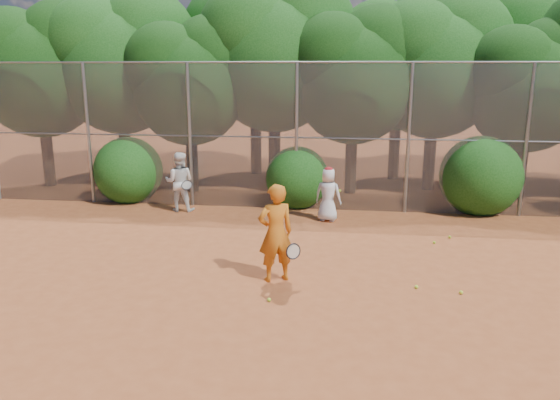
# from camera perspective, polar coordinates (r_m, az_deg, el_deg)

# --- Properties ---
(ground) EXTENTS (80.00, 80.00, 0.00)m
(ground) POSITION_cam_1_polar(r_m,az_deg,el_deg) (9.64, 4.05, -10.12)
(ground) COLOR brown
(ground) RESTS_ON ground
(fence_back) EXTENTS (20.05, 0.09, 4.03)m
(fence_back) POSITION_cam_1_polar(r_m,az_deg,el_deg) (14.92, 5.12, 6.66)
(fence_back) COLOR gray
(fence_back) RESTS_ON ground
(tree_0) EXTENTS (4.38, 3.81, 6.00)m
(tree_0) POSITION_cam_1_polar(r_m,az_deg,el_deg) (19.53, -23.72, 12.80)
(tree_0) COLOR black
(tree_0) RESTS_ON ground
(tree_1) EXTENTS (4.64, 4.03, 6.35)m
(tree_1) POSITION_cam_1_polar(r_m,az_deg,el_deg) (18.85, -16.25, 14.10)
(tree_1) COLOR black
(tree_1) RESTS_ON ground
(tree_2) EXTENTS (3.99, 3.47, 5.47)m
(tree_2) POSITION_cam_1_polar(r_m,az_deg,el_deg) (17.34, -9.30, 12.61)
(tree_2) COLOR black
(tree_2) RESTS_ON ground
(tree_3) EXTENTS (4.89, 4.26, 6.70)m
(tree_3) POSITION_cam_1_polar(r_m,az_deg,el_deg) (17.81, -0.38, 15.43)
(tree_3) COLOR black
(tree_3) RESTS_ON ground
(tree_4) EXTENTS (4.19, 3.64, 5.73)m
(tree_4) POSITION_cam_1_polar(r_m,az_deg,el_deg) (17.03, 7.90, 13.23)
(tree_4) COLOR black
(tree_4) RESTS_ON ground
(tree_5) EXTENTS (4.51, 3.92, 6.17)m
(tree_5) POSITION_cam_1_polar(r_m,az_deg,el_deg) (18.02, 16.14, 13.78)
(tree_5) COLOR black
(tree_5) RESTS_ON ground
(tree_6) EXTENTS (3.86, 3.36, 5.29)m
(tree_6) POSITION_cam_1_polar(r_m,az_deg,el_deg) (17.59, 24.69, 11.19)
(tree_6) COLOR black
(tree_6) RESTS_ON ground
(tree_9) EXTENTS (4.83, 4.20, 6.62)m
(tree_9) POSITION_cam_1_polar(r_m,az_deg,el_deg) (21.36, -16.31, 14.48)
(tree_9) COLOR black
(tree_9) RESTS_ON ground
(tree_10) EXTENTS (5.15, 4.48, 7.06)m
(tree_10) POSITION_cam_1_polar(r_m,az_deg,el_deg) (20.14, -2.42, 15.90)
(tree_10) COLOR black
(tree_10) RESTS_ON ground
(tree_11) EXTENTS (4.64, 4.03, 6.35)m
(tree_11) POSITION_cam_1_polar(r_m,az_deg,el_deg) (19.50, 12.47, 14.30)
(tree_11) COLOR black
(tree_11) RESTS_ON ground
(tree_12) EXTENTS (5.02, 4.37, 6.88)m
(tree_12) POSITION_cam_1_polar(r_m,az_deg,el_deg) (20.96, 25.13, 14.25)
(tree_12) COLOR black
(tree_12) RESTS_ON ground
(bush_0) EXTENTS (2.00, 2.00, 2.00)m
(bush_0) POSITION_cam_1_polar(r_m,az_deg,el_deg) (16.68, -15.57, 3.30)
(bush_0) COLOR #134310
(bush_0) RESTS_ON ground
(bush_1) EXTENTS (1.80, 1.80, 1.80)m
(bush_1) POSITION_cam_1_polar(r_m,az_deg,el_deg) (15.46, 1.81, 2.63)
(bush_1) COLOR #134310
(bush_1) RESTS_ON ground
(bush_2) EXTENTS (2.20, 2.20, 2.20)m
(bush_2) POSITION_cam_1_polar(r_m,az_deg,el_deg) (15.76, 20.25, 2.73)
(bush_2) COLOR #134310
(bush_2) RESTS_ON ground
(player_yellow) EXTENTS (0.89, 0.70, 1.85)m
(player_yellow) POSITION_cam_1_polar(r_m,az_deg,el_deg) (10.04, -0.45, -3.46)
(player_yellow) COLOR #C46617
(player_yellow) RESTS_ON ground
(player_teen) EXTENTS (0.75, 0.57, 1.41)m
(player_teen) POSITION_cam_1_polar(r_m,az_deg,el_deg) (14.05, 5.05, 0.61)
(player_teen) COLOR silver
(player_teen) RESTS_ON ground
(player_white) EXTENTS (0.87, 0.75, 1.64)m
(player_white) POSITION_cam_1_polar(r_m,az_deg,el_deg) (15.19, -10.47, 1.88)
(player_white) COLOR white
(player_white) RESTS_ON ground
(ball_0) EXTENTS (0.07, 0.07, 0.07)m
(ball_0) POSITION_cam_1_polar(r_m,az_deg,el_deg) (10.24, 18.39, -9.14)
(ball_0) COLOR #B1D627
(ball_0) RESTS_ON ground
(ball_1) EXTENTS (0.07, 0.07, 0.07)m
(ball_1) POSITION_cam_1_polar(r_m,az_deg,el_deg) (12.82, 15.81, -4.29)
(ball_1) COLOR #B1D627
(ball_1) RESTS_ON ground
(ball_2) EXTENTS (0.07, 0.07, 0.07)m
(ball_2) POSITION_cam_1_polar(r_m,az_deg,el_deg) (10.25, 14.06, -8.80)
(ball_2) COLOR #B1D627
(ball_2) RESTS_ON ground
(ball_3) EXTENTS (0.07, 0.07, 0.07)m
(ball_3) POSITION_cam_1_polar(r_m,az_deg,el_deg) (9.44, -1.15, -10.38)
(ball_3) COLOR #B1D627
(ball_3) RESTS_ON ground
(ball_4) EXTENTS (0.07, 0.07, 0.07)m
(ball_4) POSITION_cam_1_polar(r_m,az_deg,el_deg) (13.31, 17.32, -3.72)
(ball_4) COLOR #B1D627
(ball_4) RESTS_ON ground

